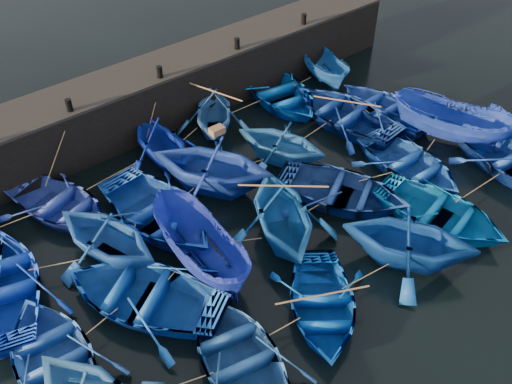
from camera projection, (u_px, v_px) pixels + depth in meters
ground at (313, 255)px, 19.80m from camera, size 120.00×120.00×0.00m
quay_wall at (153, 96)px, 25.10m from camera, size 26.00×2.50×2.50m
quay_top at (149, 70)px, 24.23m from camera, size 26.00×2.50×0.12m
bollard_1 at (69, 105)px, 21.64m from camera, size 0.24×0.24×0.50m
bollard_2 at (160, 72)px, 23.49m from camera, size 0.24×0.24×0.50m
bollard_3 at (237, 43)px, 25.35m from camera, size 0.24×0.24×0.50m
bollard_4 at (304, 19)px, 27.20m from camera, size 0.24×0.24×0.50m
boat_1 at (59, 204)px, 21.03m from camera, size 4.67×5.43×0.95m
boat_2 at (160, 142)px, 23.01m from camera, size 3.31×3.84×2.01m
boat_3 at (214, 112)px, 24.63m from camera, size 4.95×5.06×2.02m
boat_4 at (280, 92)px, 26.66m from camera, size 4.50×5.78×1.10m
boat_5 at (324, 68)px, 27.93m from camera, size 2.56×4.21×1.53m
boat_6 at (1, 283)px, 18.15m from camera, size 5.14×6.25×1.13m
boat_7 at (106, 235)px, 18.99m from camera, size 4.76×5.12×2.20m
boat_8 at (157, 212)px, 20.59m from camera, size 4.53×5.87×1.13m
boat_9 at (212, 164)px, 21.53m from camera, size 6.22×6.39×2.56m
boat_10 at (281, 142)px, 23.01m from camera, size 4.61×4.87×2.02m
boat_11 at (346, 113)px, 25.36m from camera, size 4.55×5.89×1.13m
boat_12 at (383, 107)px, 25.82m from camera, size 3.59×4.87×0.98m
boat_13 at (53, 356)px, 16.29m from camera, size 3.68×4.90×0.97m
boat_14 at (143, 294)px, 17.85m from camera, size 6.21×6.67×1.13m
boat_15 at (199, 248)px, 18.79m from camera, size 1.93×4.88×1.87m
boat_16 at (282, 213)px, 19.62m from camera, size 5.57×5.87×2.43m
boat_17 at (343, 191)px, 21.49m from camera, size 5.64×6.22×1.06m
boat_18 at (410, 164)px, 22.79m from camera, size 3.46×4.78×0.98m
boat_19 at (450, 123)px, 24.01m from camera, size 4.09×5.39×1.97m
boat_21 at (240, 356)px, 16.28m from camera, size 4.25×5.30×0.98m
boat_22 at (322, 305)px, 17.66m from camera, size 5.15×5.39×0.91m
boat_23 at (410, 238)px, 18.77m from camera, size 5.76×5.90×2.36m
boat_24 at (441, 213)px, 20.63m from camera, size 4.52×5.60×1.03m
wooden_crate at (217, 130)px, 20.73m from camera, size 0.53×0.36×0.26m
mooring_ropes at (225, 167)px, 22.04m from camera, size 17.56×11.72×2.10m
loose_oars at (290, 157)px, 21.26m from camera, size 10.27×12.20×1.58m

